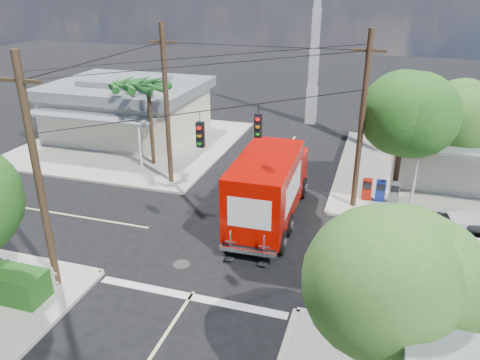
% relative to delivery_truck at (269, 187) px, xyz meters
% --- Properties ---
extents(ground, '(120.00, 120.00, 0.00)m').
position_rel_delivery_truck_xyz_m(ground, '(-1.33, -2.46, -1.82)').
color(ground, black).
rests_on(ground, ground).
extents(sidewalk_ne, '(14.12, 14.12, 0.14)m').
position_rel_delivery_truck_xyz_m(sidewalk_ne, '(9.55, 8.42, -1.75)').
color(sidewalk_ne, '#9F9A90').
rests_on(sidewalk_ne, ground).
extents(sidewalk_nw, '(14.12, 14.12, 0.14)m').
position_rel_delivery_truck_xyz_m(sidewalk_nw, '(-12.21, 8.42, -1.75)').
color(sidewalk_nw, '#9F9A90').
rests_on(sidewalk_nw, ground).
extents(road_markings, '(32.00, 32.00, 0.01)m').
position_rel_delivery_truck_xyz_m(road_markings, '(-1.33, -3.93, -1.82)').
color(road_markings, beige).
rests_on(road_markings, ground).
extents(building_nw, '(10.80, 10.20, 4.30)m').
position_rel_delivery_truck_xyz_m(building_nw, '(-13.33, 10.01, 0.40)').
color(building_nw, beige).
rests_on(building_nw, sidewalk_nw).
extents(radio_tower, '(0.80, 0.80, 17.00)m').
position_rel_delivery_truck_xyz_m(radio_tower, '(-0.83, 17.54, 3.82)').
color(radio_tower, silver).
rests_on(radio_tower, ground).
extents(tree_ne_front, '(4.21, 4.14, 6.66)m').
position_rel_delivery_truck_xyz_m(tree_ne_front, '(5.88, 4.30, 2.94)').
color(tree_ne_front, '#422D1C').
rests_on(tree_ne_front, sidewalk_ne).
extents(tree_ne_back, '(3.77, 3.66, 5.82)m').
position_rel_delivery_truck_xyz_m(tree_ne_back, '(8.48, 6.50, 2.36)').
color(tree_ne_back, '#422D1C').
rests_on(tree_ne_back, sidewalk_ne).
extents(tree_se, '(3.67, 3.54, 5.62)m').
position_rel_delivery_truck_xyz_m(tree_se, '(5.68, -9.70, 2.22)').
color(tree_se, '#422D1C').
rests_on(tree_se, sidewalk_se).
extents(palm_nw_front, '(3.01, 3.08, 5.59)m').
position_rel_delivery_truck_xyz_m(palm_nw_front, '(-8.83, 5.04, 3.22)').
color(palm_nw_front, '#422D1C').
rests_on(palm_nw_front, sidewalk_nw).
extents(palm_nw_back, '(3.01, 3.08, 5.19)m').
position_rel_delivery_truck_xyz_m(palm_nw_back, '(-10.83, 6.54, 2.85)').
color(palm_nw_back, '#422D1C').
rests_on(palm_nw_back, sidewalk_nw).
extents(utility_poles, '(12.00, 10.68, 9.00)m').
position_rel_delivery_truck_xyz_m(utility_poles, '(-2.91, -0.85, 2.85)').
color(utility_poles, '#473321').
rests_on(utility_poles, ground).
extents(vending_boxes, '(1.90, 0.50, 1.10)m').
position_rel_delivery_truck_xyz_m(vending_boxes, '(5.17, 3.74, -1.13)').
color(vending_boxes, '#AD1609').
rests_on(vending_boxes, sidewalk_ne).
extents(delivery_truck, '(2.84, 8.37, 3.59)m').
position_rel_delivery_truck_xyz_m(delivery_truck, '(0.00, 0.00, 0.00)').
color(delivery_truck, black).
rests_on(delivery_truck, ground).
extents(parked_car, '(6.20, 3.55, 1.63)m').
position_rel_delivery_truck_xyz_m(parked_car, '(9.39, 0.14, -1.01)').
color(parked_car, silver).
rests_on(parked_car, ground).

